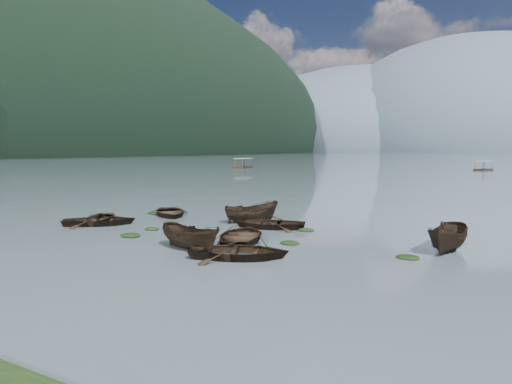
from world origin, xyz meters
The scene contains 22 objects.
ground_plane centered at (0.00, 0.00, 0.00)m, with size 2400.00×2400.00×0.00m, color slate.
haze_mtn_a centered at (-260.00, 900.00, 0.00)m, with size 520.00×520.00×280.00m, color #475666.
haze_mtn_b centered at (-60.00, 900.00, 0.00)m, with size 520.00×520.00×340.00m, color #475666.
rowboat_0 centered at (-9.19, 5.55, 0.00)m, with size 2.88×4.03×0.84m, color black.
rowboat_1 centered at (-7.94, 4.41, 0.00)m, with size 3.40×4.77×0.99m, color black.
rowboat_2 centered at (2.22, 1.35, 0.00)m, with size 1.53×4.06×1.57m, color black.
rowboat_3 centered at (3.43, 4.41, 0.00)m, with size 3.54×4.95×1.03m, color black.
rowboat_4 centered at (5.34, 1.01, 0.00)m, with size 3.38×4.74×0.98m, color black.
rowboat_5 centered at (13.75, 7.49, 0.00)m, with size 1.58×4.20×1.62m, color black.
rowboat_6 centered at (-6.56, 10.06, 0.00)m, with size 3.30×4.62×0.96m, color black.
rowboat_7 centered at (2.67, 9.09, 0.00)m, with size 3.33×4.67×0.97m, color black.
rowboat_8 centered at (0.47, 10.58, 0.00)m, with size 1.58×4.20×1.62m, color black.
weed_clump_0 centered at (-3.05, 2.36, 0.00)m, with size 1.26×1.03×0.28m, color black.
weed_clump_1 centered at (-3.50, 4.70, 0.00)m, with size 1.03×0.82×0.23m, color black.
weed_clump_2 centered at (6.03, 5.09, 0.00)m, with size 1.10×0.88×0.24m, color black.
weed_clump_3 centered at (0.70, 9.75, 0.00)m, with size 0.97×0.82×0.21m, color black.
weed_clump_4 centered at (12.29, 4.89, 0.00)m, with size 1.10×0.87×0.23m, color black.
weed_clump_5 centered at (-8.09, 10.15, 0.00)m, with size 1.18×0.95×0.25m, color black.
weed_clump_6 centered at (-4.16, 7.24, 0.00)m, with size 1.01×0.84×0.21m, color black.
weed_clump_7 centered at (5.19, 9.23, 0.00)m, with size 1.08×0.86×0.23m, color black.
pontoon_left centered at (-47.92, 89.49, 0.00)m, with size 2.84×6.81×2.61m, color black, non-canonical shape.
pontoon_centre centered at (9.77, 108.01, 0.00)m, with size 2.39×5.74×2.20m, color black, non-canonical shape.
Camera 1 is at (16.48, -17.01, 5.13)m, focal length 32.00 mm.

